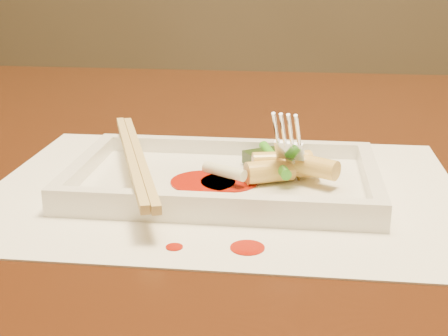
# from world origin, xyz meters

# --- Properties ---
(table) EXTENTS (1.40, 0.90, 0.75)m
(table) POSITION_xyz_m (0.00, 0.00, 0.65)
(table) COLOR black
(table) RESTS_ON ground
(placemat) EXTENTS (0.40, 0.30, 0.00)m
(placemat) POSITION_xyz_m (0.05, -0.14, 0.75)
(placemat) COLOR white
(placemat) RESTS_ON table
(sauce_splatter_a) EXTENTS (0.02, 0.02, 0.00)m
(sauce_splatter_a) POSITION_xyz_m (0.08, -0.25, 0.75)
(sauce_splatter_a) COLOR #A21304
(sauce_splatter_a) RESTS_ON placemat
(sauce_splatter_b) EXTENTS (0.01, 0.01, 0.00)m
(sauce_splatter_b) POSITION_xyz_m (0.03, -0.26, 0.75)
(sauce_splatter_b) COLOR #A21304
(sauce_splatter_b) RESTS_ON placemat
(plate_base) EXTENTS (0.26, 0.16, 0.01)m
(plate_base) POSITION_xyz_m (0.05, -0.14, 0.76)
(plate_base) COLOR white
(plate_base) RESTS_ON placemat
(plate_rim_far) EXTENTS (0.26, 0.01, 0.01)m
(plate_rim_far) POSITION_xyz_m (0.05, -0.06, 0.77)
(plate_rim_far) COLOR white
(plate_rim_far) RESTS_ON plate_base
(plate_rim_near) EXTENTS (0.26, 0.01, 0.01)m
(plate_rim_near) POSITION_xyz_m (0.05, -0.21, 0.77)
(plate_rim_near) COLOR white
(plate_rim_near) RESTS_ON plate_base
(plate_rim_left) EXTENTS (0.01, 0.14, 0.01)m
(plate_rim_left) POSITION_xyz_m (-0.08, -0.14, 0.77)
(plate_rim_left) COLOR white
(plate_rim_left) RESTS_ON plate_base
(plate_rim_right) EXTENTS (0.01, 0.14, 0.01)m
(plate_rim_right) POSITION_xyz_m (0.17, -0.14, 0.77)
(plate_rim_right) COLOR white
(plate_rim_right) RESTS_ON plate_base
(veg_piece) EXTENTS (0.05, 0.04, 0.01)m
(veg_piece) POSITION_xyz_m (0.08, -0.10, 0.77)
(veg_piece) COLOR black
(veg_piece) RESTS_ON plate_base
(scallion_white) EXTENTS (0.04, 0.03, 0.01)m
(scallion_white) POSITION_xyz_m (0.05, -0.15, 0.77)
(scallion_white) COLOR #EAEACC
(scallion_white) RESTS_ON plate_base
(scallion_green) EXTENTS (0.03, 0.08, 0.01)m
(scallion_green) POSITION_xyz_m (0.09, -0.12, 0.77)
(scallion_green) COLOR #2D9918
(scallion_green) RESTS_ON plate_base
(chopstick_a) EXTENTS (0.09, 0.24, 0.01)m
(chopstick_a) POSITION_xyz_m (-0.04, -0.14, 0.78)
(chopstick_a) COLOR tan
(chopstick_a) RESTS_ON plate_rim_near
(chopstick_b) EXTENTS (0.09, 0.24, 0.01)m
(chopstick_b) POSITION_xyz_m (-0.03, -0.14, 0.78)
(chopstick_b) COLOR tan
(chopstick_b) RESTS_ON plate_rim_near
(fork) EXTENTS (0.09, 0.10, 0.14)m
(fork) POSITION_xyz_m (0.12, -0.12, 0.83)
(fork) COLOR silver
(fork) RESTS_ON plate_base
(sauce_blob_0) EXTENTS (0.06, 0.06, 0.00)m
(sauce_blob_0) POSITION_xyz_m (0.03, -0.15, 0.76)
(sauce_blob_0) COLOR #A21304
(sauce_blob_0) RESTS_ON plate_base
(sauce_blob_1) EXTENTS (0.05, 0.05, 0.00)m
(sauce_blob_1) POSITION_xyz_m (0.05, -0.14, 0.76)
(sauce_blob_1) COLOR #A21304
(sauce_blob_1) RESTS_ON plate_base
(rice_cake_0) EXTENTS (0.05, 0.04, 0.02)m
(rice_cake_0) POSITION_xyz_m (0.10, -0.11, 0.77)
(rice_cake_0) COLOR #EDD16E
(rice_cake_0) RESTS_ON plate_base
(rice_cake_1) EXTENTS (0.04, 0.03, 0.02)m
(rice_cake_1) POSITION_xyz_m (0.09, -0.14, 0.77)
(rice_cake_1) COLOR #EDD16E
(rice_cake_1) RESTS_ON plate_base
(rice_cake_2) EXTENTS (0.05, 0.04, 0.02)m
(rice_cake_2) POSITION_xyz_m (0.12, -0.14, 0.78)
(rice_cake_2) COLOR #EDD16E
(rice_cake_2) RESTS_ON plate_base
(rice_cake_3) EXTENTS (0.05, 0.02, 0.02)m
(rice_cake_3) POSITION_xyz_m (0.09, -0.12, 0.77)
(rice_cake_3) COLOR #EDD16E
(rice_cake_3) RESTS_ON plate_base
(rice_cake_4) EXTENTS (0.05, 0.02, 0.02)m
(rice_cake_4) POSITION_xyz_m (0.10, -0.13, 0.77)
(rice_cake_4) COLOR #EDD16E
(rice_cake_4) RESTS_ON plate_base
(rice_cake_5) EXTENTS (0.05, 0.03, 0.02)m
(rice_cake_5) POSITION_xyz_m (0.09, -0.13, 0.78)
(rice_cake_5) COLOR #EDD16E
(rice_cake_5) RESTS_ON plate_base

